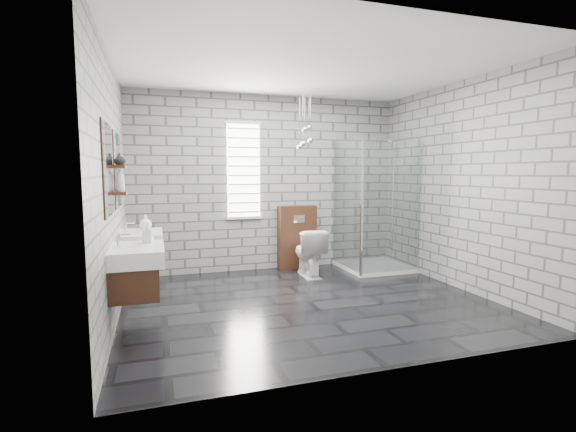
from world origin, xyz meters
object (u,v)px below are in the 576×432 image
vanity_right (137,240)px  toilet (309,252)px  shower_enclosure (373,238)px  vanity_left (133,257)px  cistern_panel (297,237)px

vanity_right → toilet: 2.47m
toilet → shower_enclosure: bearing=-176.1°
vanity_left → toilet: (2.34, 1.68, -0.40)m
vanity_left → toilet: 2.91m
vanity_left → shower_enclosure: bearing=26.4°
vanity_right → cistern_panel: bearing=27.6°
vanity_right → cistern_panel: vanity_right is taller
vanity_right → shower_enclosure: bearing=11.7°
vanity_left → cistern_panel: bearing=43.4°
vanity_right → vanity_left: bearing=-90.0°
cistern_panel → vanity_right: bearing=-152.4°
vanity_right → shower_enclosure: (3.41, 0.71, -0.25)m
vanity_right → toilet: bearing=16.4°
shower_enclosure → vanity_left: bearing=-153.6°
vanity_left → cistern_panel: (2.34, 2.21, -0.26)m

